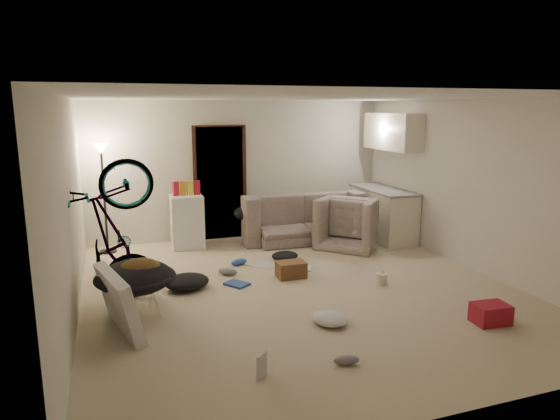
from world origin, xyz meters
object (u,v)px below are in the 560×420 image
object	(u,v)px
kitchen_counter	(383,214)
bicycle	(116,267)
sofa	(300,221)
tv_box	(119,302)
juicer	(382,278)
drink_case_a	(291,270)
saucer_chair	(136,284)
armchair	(352,227)
mini_fridge	(187,221)
drink_case_b	(491,314)
floor_lamp	(103,175)

from	to	relation	value
kitchen_counter	bicycle	distance (m)	5.05
sofa	tv_box	world-z (taller)	tv_box
juicer	sofa	bearing A→B (deg)	93.57
drink_case_a	saucer_chair	bearing A→B (deg)	-161.63
kitchen_counter	saucer_chair	world-z (taller)	kitchen_counter
sofa	bicycle	distance (m)	3.94
bicycle	saucer_chair	world-z (taller)	bicycle
armchair	juicer	xyz separation A→B (m)	(-0.54, -1.93, -0.23)
kitchen_counter	saucer_chair	size ratio (longest dim) A/B	1.63
sofa	juicer	bearing A→B (deg)	95.35
mini_fridge	drink_case_b	size ratio (longest dim) A/B	2.36
saucer_chair	drink_case_a	xyz separation A→B (m)	(2.16, 0.68, -0.27)
floor_lamp	bicycle	xyz separation A→B (m)	(0.10, -2.41, -0.83)
armchair	mini_fridge	world-z (taller)	mini_fridge
sofa	drink_case_b	distance (m)	4.22
kitchen_counter	armchair	world-z (taller)	kitchen_counter
bicycle	saucer_chair	xyz separation A→B (m)	(0.20, -0.45, -0.09)
floor_lamp	tv_box	bearing A→B (deg)	-88.23
floor_lamp	mini_fridge	xyz separation A→B (m)	(1.31, -0.10, -0.85)
floor_lamp	juicer	bearing A→B (deg)	-39.01
armchair	sofa	bearing A→B (deg)	-0.81
armchair	juicer	distance (m)	2.02
bicycle	drink_case_b	world-z (taller)	bicycle
kitchen_counter	saucer_chair	distance (m)	5.04
drink_case_a	floor_lamp	bearing A→B (deg)	139.30
saucer_chair	tv_box	xyz separation A→B (m)	(-0.20, -0.38, -0.05)
armchair	kitchen_counter	bearing A→B (deg)	-115.32
bicycle	saucer_chair	size ratio (longest dim) A/B	2.00
floor_lamp	juicer	xyz separation A→B (m)	(3.52, -2.85, -1.22)
sofa	tv_box	size ratio (longest dim) A/B	2.18
bicycle	tv_box	distance (m)	0.84
floor_lamp	juicer	world-z (taller)	floor_lamp
floor_lamp	saucer_chair	distance (m)	3.02
floor_lamp	drink_case_a	xyz separation A→B (m)	(2.45, -2.18, -1.19)
saucer_chair	juicer	bearing A→B (deg)	0.07
sofa	bicycle	world-z (taller)	bicycle
drink_case_b	tv_box	bearing A→B (deg)	169.03
bicycle	drink_case_b	distance (m)	4.40
kitchen_counter	sofa	size ratio (longest dim) A/B	0.68
bicycle	drink_case_a	bearing A→B (deg)	-87.01
floor_lamp	tv_box	xyz separation A→B (m)	(0.10, -3.23, -0.97)
bicycle	saucer_chair	distance (m)	0.50
mini_fridge	saucer_chair	bearing A→B (deg)	-108.31
floor_lamp	sofa	world-z (taller)	floor_lamp
armchair	drink_case_b	distance (m)	3.44
floor_lamp	armchair	distance (m)	4.28
armchair	drink_case_b	world-z (taller)	armchair
drink_case_b	armchair	bearing A→B (deg)	94.37
kitchen_counter	drink_case_b	distance (m)	3.81
sofa	tv_box	bearing A→B (deg)	44.75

